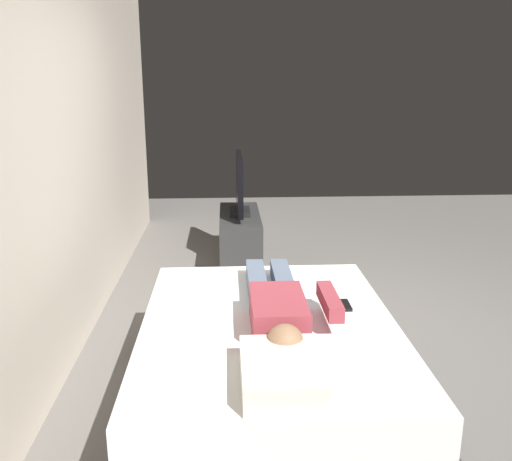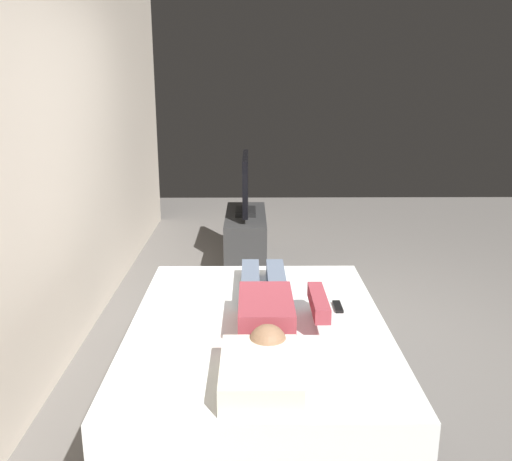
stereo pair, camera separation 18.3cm
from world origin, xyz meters
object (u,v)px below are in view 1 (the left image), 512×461
Objects in this scene: remote at (346,305)px; bed at (269,368)px; pillow at (281,372)px; tv at (239,186)px; person at (279,305)px; tv_stand at (240,238)px.

bed is at bearing 111.47° from remote.
tv is at bearing 1.61° from pillow.
bed is 12.77× the size of remote.
remote is at bearing -68.53° from bed.
tv_stand is at bearing 3.19° from person.
tv is at bearing 12.67° from remote.
remote is at bearing -69.53° from person.
tv is (0.00, 0.00, 0.53)m from tv_stand.
pillow is 0.55× the size of tv.
tv_stand is (2.62, 0.09, -0.01)m from bed.
tv is (2.62, 0.09, 0.52)m from bed.
remote is (0.15, -0.40, -0.07)m from person.
bed is 2.63m from tv_stand.
pillow is 0.67m from person.
tv_stand is at bearing 1.61° from pillow.
bed is 0.72m from pillow.
tv is at bearing 2.00° from bed.
pillow is 3.20× the size of remote.
pillow is at bearing 175.46° from person.
tv reaches higher than bed.
pillow is at bearing -178.39° from tv.
pillow is 0.94m from remote.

